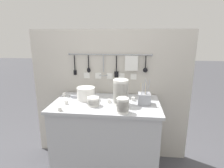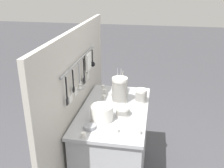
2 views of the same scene
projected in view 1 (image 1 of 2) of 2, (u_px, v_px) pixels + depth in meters
counter at (106, 138)px, 2.09m from camera, size 1.13×0.64×0.85m
back_wall at (110, 96)px, 2.33m from camera, size 1.93×0.11×1.61m
bowl_stack_tall_left at (121, 92)px, 1.90m from camera, size 0.15×0.15×0.26m
bowl_stack_back_corner at (93, 101)px, 1.89m from camera, size 0.12×0.12×0.09m
bowl_stack_nested_right at (123, 105)px, 1.71m from camera, size 0.11×0.11×0.14m
plate_stack at (86, 93)px, 2.06m from camera, size 0.20×0.20×0.14m
steel_mixing_bowl at (75, 96)px, 2.16m from camera, size 0.11×0.11×0.03m
cutlery_caddy at (144, 99)px, 1.92m from camera, size 0.13×0.13×0.27m
cup_front_left at (64, 95)px, 2.18m from camera, size 0.04×0.04×0.04m
cup_back_left at (140, 97)px, 2.10m from camera, size 0.04×0.04×0.04m
cup_edge_near at (126, 97)px, 2.09m from camera, size 0.04×0.04×0.04m
cup_back_right at (150, 96)px, 2.13m from camera, size 0.04×0.04×0.04m
cup_beside_plates at (66, 102)px, 1.94m from camera, size 0.04×0.04×0.04m
cup_edge_far at (109, 101)px, 1.98m from camera, size 0.04×0.04×0.04m
cup_by_caddy at (60, 109)px, 1.76m from camera, size 0.04×0.04×0.04m
cup_mid_row at (133, 99)px, 2.03m from camera, size 0.04×0.04×0.04m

